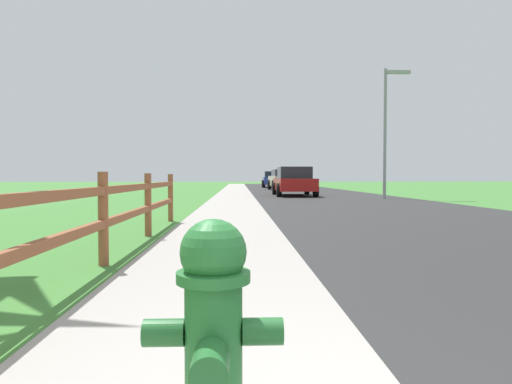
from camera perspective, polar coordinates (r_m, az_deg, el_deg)
ground_plane at (r=25.70m, az=-0.52°, el=-0.24°), size 120.00×120.00×0.00m
road_asphalt at (r=28.02m, az=6.53°, el=-0.06°), size 7.00×66.00×0.01m
curb_concrete at (r=27.78m, az=-6.84°, el=-0.08°), size 6.00×66.00×0.01m
grass_verge at (r=27.94m, az=-9.91°, el=-0.08°), size 5.00×66.00×0.00m
fire_hydrant at (r=1.58m, az=-5.35°, el=-17.86°), size 0.46×0.39×0.84m
rail_fence at (r=5.23m, az=-18.56°, el=-2.29°), size 0.11×9.96×1.03m
parked_suv_red at (r=23.36m, az=4.76°, el=1.32°), size 2.01×4.72×1.46m
parked_car_beige at (r=32.88m, az=3.56°, el=1.59°), size 2.20×5.03×1.48m
parked_car_blue at (r=40.91m, az=2.26°, el=1.59°), size 2.20×4.41×1.44m
street_lamp at (r=21.25m, az=16.13°, el=8.56°), size 1.17×0.20×5.74m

